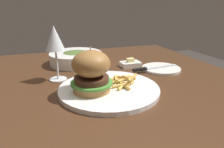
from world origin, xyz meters
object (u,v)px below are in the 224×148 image
object	(u,v)px
table_knife	(151,68)
butter_dish	(130,64)
wine_glass	(55,40)
burger_sandwich	(91,71)
soup_bowl	(76,58)
bread_plate	(161,69)
main_plate	(109,89)

from	to	relation	value
table_knife	butter_dish	world-z (taller)	butter_dish
butter_dish	wine_glass	bearing A→B (deg)	-167.99
burger_sandwich	soup_bowl	distance (m)	0.35
bread_plate	soup_bowl	size ratio (longest dim) A/B	0.67
wine_glass	bread_plate	size ratio (longest dim) A/B	1.22
bread_plate	table_knife	xyz separation A→B (m)	(-0.05, -0.00, 0.01)
burger_sandwich	soup_bowl	world-z (taller)	burger_sandwich
main_plate	burger_sandwich	world-z (taller)	burger_sandwich
burger_sandwich	soup_bowl	bearing A→B (deg)	88.50
main_plate	bread_plate	world-z (taller)	main_plate
burger_sandwich	butter_dish	xyz separation A→B (m)	(0.23, 0.23, -0.06)
wine_glass	bread_plate	world-z (taller)	wine_glass
burger_sandwich	bread_plate	size ratio (longest dim) A/B	0.85
table_knife	butter_dish	distance (m)	0.10
main_plate	bread_plate	bearing A→B (deg)	26.15
wine_glass	table_knife	distance (m)	0.39
burger_sandwich	wine_glass	distance (m)	0.20
butter_dish	soup_bowl	world-z (taller)	soup_bowl
butter_dish	bread_plate	bearing A→B (deg)	-40.33
main_plate	table_knife	size ratio (longest dim) A/B	1.51
burger_sandwich	wine_glass	world-z (taller)	wine_glass
wine_glass	bread_plate	xyz separation A→B (m)	(0.41, -0.02, -0.14)
wine_glass	butter_dish	size ratio (longest dim) A/B	2.26
burger_sandwich	butter_dish	bearing A→B (deg)	45.27
burger_sandwich	table_knife	world-z (taller)	burger_sandwich
burger_sandwich	wine_glass	xyz separation A→B (m)	(-0.09, 0.16, 0.07)
bread_plate	butter_dish	xyz separation A→B (m)	(-0.10, 0.09, 0.01)
burger_sandwich	bread_plate	bearing A→B (deg)	23.48
bread_plate	soup_bowl	distance (m)	0.38
butter_dish	burger_sandwich	bearing A→B (deg)	-134.73
wine_glass	soup_bowl	size ratio (longest dim) A/B	0.82
bread_plate	butter_dish	bearing A→B (deg)	139.67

